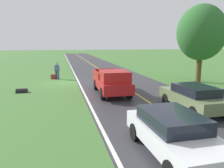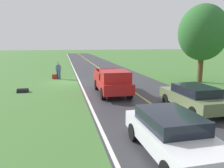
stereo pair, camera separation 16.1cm
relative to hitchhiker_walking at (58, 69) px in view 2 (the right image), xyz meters
The scene contains 11 objects.
ground_plane 2.65m from the hitchhiker_walking, 111.54° to the left, with size 200.00×200.00×0.00m, color #427033.
road_surface 6.22m from the hitchhiker_walking, 158.11° to the left, with size 7.79×120.00×0.00m, color #333338.
lane_edge_line 3.18m from the hitchhiker_walking, 130.87° to the left, with size 0.16×117.60×0.00m, color silver.
lane_centre_line 6.22m from the hitchhiker_walking, 158.11° to the left, with size 0.14×117.60×0.00m, color gold.
hitchhiker_walking is the anchor object (origin of this frame).
suitcase_carried 0.85m from the hitchhiker_walking, ahead, with size 0.20×0.46×0.48m, color maroon.
pickup_truck_passing 9.07m from the hitchhiker_walking, 115.60° to the left, with size 2.19×5.44×1.82m.
tree_far_side_near 14.51m from the hitchhiker_walking, 159.28° to the left, with size 4.44×4.44×7.17m.
sedan_ahead_same_lane 17.75m from the hitchhiker_walking, 102.67° to the left, with size 1.99×4.43×1.41m.
sedan_mid_oncoming 14.97m from the hitchhiker_walking, 119.68° to the left, with size 2.02×4.45×1.41m.
drainage_culvert 6.65m from the hitchhiker_walking, 66.96° to the left, with size 0.60×0.60×0.80m, color black.
Camera 2 is at (0.42, 21.39, 3.68)m, focal length 35.83 mm.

